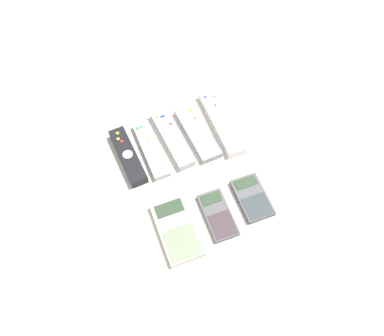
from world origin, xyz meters
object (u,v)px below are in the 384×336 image
remote_0 (128,156)px  remote_1 (151,149)px  remote_3 (197,133)px  remote_2 (172,138)px  calculator_1 (218,215)px  remote_4 (221,122)px  calculator_0 (177,230)px  calculator_2 (252,198)px

remote_0 → remote_1: bearing=-3.0°
remote_0 → remote_3: bearing=-2.7°
remote_2 → calculator_1: size_ratio=1.53×
remote_2 → remote_3: (0.07, -0.01, -0.00)m
remote_4 → calculator_1: 0.27m
remote_1 → calculator_0: remote_1 is taller
remote_2 → calculator_2: 0.26m
remote_3 → calculator_0: bearing=-125.4°
remote_1 → remote_4: size_ratio=0.82×
remote_1 → calculator_0: 0.23m
remote_2 → calculator_1: 0.24m
remote_1 → calculator_2: remote_1 is taller
remote_1 → calculator_0: bearing=-94.6°
remote_0 → remote_3: remote_0 is taller
calculator_2 → remote_4: bearing=86.0°
remote_1 → calculator_2: 0.29m
remote_2 → remote_4: size_ratio=0.88×
remote_2 → remote_4: bearing=-4.2°
remote_4 → calculator_0: remote_4 is taller
remote_1 → calculator_1: size_ratio=1.42×
remote_1 → remote_3: remote_3 is taller
remote_1 → remote_4: 0.21m
remote_1 → remote_4: (0.21, 0.01, 0.00)m
remote_4 → remote_2: bearing=-178.5°
remote_0 → remote_4: (0.27, 0.00, -0.00)m
calculator_2 → calculator_1: bearing=-172.4°
remote_4 → calculator_2: bearing=-94.3°
remote_1 → remote_4: bearing=1.9°
remote_1 → remote_2: bearing=8.4°
remote_0 → remote_2: (0.12, 0.01, -0.00)m
remote_2 → remote_0: bearing=-179.2°
calculator_0 → remote_4: bearing=48.6°
remote_3 → calculator_0: size_ratio=1.16×
remote_2 → remote_3: 0.07m
remote_2 → calculator_2: (0.11, -0.23, -0.00)m
remote_0 → remote_3: (0.19, -0.00, -0.00)m
remote_0 → calculator_2: remote_0 is taller
remote_0 → remote_1: size_ratio=0.97×
remote_1 → calculator_1: bearing=-70.4°
remote_2 → calculator_2: size_ratio=1.62×
remote_3 → remote_4: size_ratio=0.83×
calculator_1 → calculator_2: bearing=7.6°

